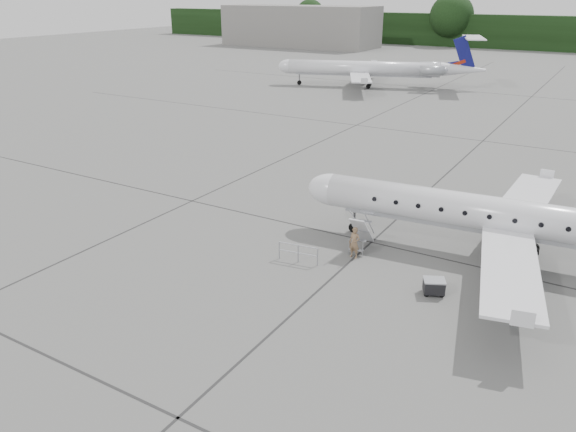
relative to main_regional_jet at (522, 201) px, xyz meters
The scene contains 8 objects.
ground 7.95m from the main_regional_jet, 107.07° to the right, with size 320.00×320.00×0.00m, color slate.
terminal_building 125.86m from the main_regional_jet, 124.95° to the left, with size 40.00×14.00×10.00m, color slate.
main_regional_jet is the anchor object (origin of this frame).
airstair 8.45m from the main_regional_jet, 160.03° to the right, with size 0.85×2.13×2.15m, color silver, non-canonical shape.
passenger 8.88m from the main_regional_jet, 152.09° to the right, with size 0.64×0.42×1.76m, color #7E6144.
safety_railing 11.91m from the main_regional_jet, 148.41° to the right, with size 2.20×0.08×1.00m, color #94979D, non-canonical shape.
baggage_cart 6.92m from the main_regional_jet, 114.33° to the right, with size 0.96×0.78×0.83m, color black, non-canonical shape.
bg_regional_left 58.97m from the main_regional_jet, 121.69° to the left, with size 28.85×20.77×7.57m, color silver, non-canonical shape.
Camera 1 is at (5.65, -22.66, 13.55)m, focal length 35.00 mm.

